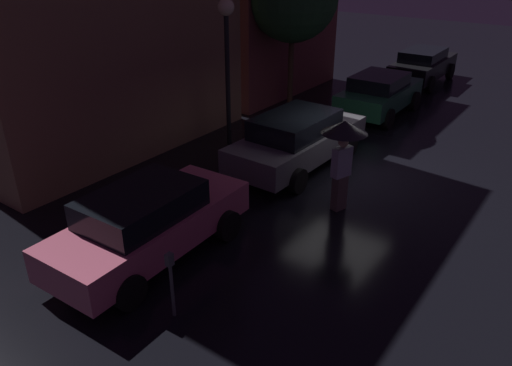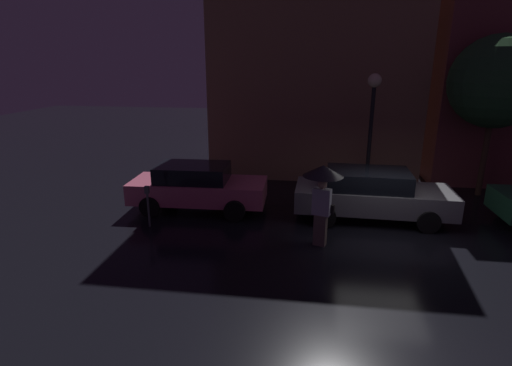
{
  "view_description": "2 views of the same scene",
  "coord_description": "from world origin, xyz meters",
  "px_view_note": "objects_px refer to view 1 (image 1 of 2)",
  "views": [
    {
      "loc": [
        -11.39,
        -5.29,
        5.77
      ],
      "look_at": [
        -4.02,
        0.02,
        1.3
      ],
      "focal_mm": 35.0,
      "sensor_mm": 36.0,
      "label": 1
    },
    {
      "loc": [
        -2.19,
        -10.67,
        4.7
      ],
      "look_at": [
        -3.69,
        -0.0,
        1.39
      ],
      "focal_mm": 28.0,
      "sensor_mm": 36.0,
      "label": 2
    }
  ],
  "objects_px": {
    "parked_car_pink": "(149,222)",
    "pedestrian_with_umbrella": "(343,142)",
    "parked_car_green": "(379,93)",
    "parked_car_grey": "(297,139)",
    "parked_car_black": "(423,65)",
    "parking_meter": "(171,278)",
    "street_lamp_near": "(227,40)"
  },
  "relations": [
    {
      "from": "parked_car_pink",
      "to": "pedestrian_with_umbrella",
      "type": "distance_m",
      "value": 4.58
    },
    {
      "from": "parked_car_green",
      "to": "pedestrian_with_umbrella",
      "type": "xyz_separation_m",
      "value": [
        -7.16,
        -2.11,
        0.9
      ]
    },
    {
      "from": "parked_car_grey",
      "to": "parked_car_green",
      "type": "height_order",
      "value": "parked_car_grey"
    },
    {
      "from": "parked_car_green",
      "to": "parked_car_black",
      "type": "relative_size",
      "value": 0.9
    },
    {
      "from": "parking_meter",
      "to": "street_lamp_near",
      "type": "height_order",
      "value": "street_lamp_near"
    },
    {
      "from": "parked_car_green",
      "to": "parking_meter",
      "type": "height_order",
      "value": "parked_car_green"
    },
    {
      "from": "pedestrian_with_umbrella",
      "to": "parked_car_black",
      "type": "bearing_deg",
      "value": 28.37
    },
    {
      "from": "parked_car_pink",
      "to": "parked_car_green",
      "type": "height_order",
      "value": "parked_car_pink"
    },
    {
      "from": "parked_car_pink",
      "to": "pedestrian_with_umbrella",
      "type": "height_order",
      "value": "pedestrian_with_umbrella"
    },
    {
      "from": "street_lamp_near",
      "to": "parking_meter",
      "type": "bearing_deg",
      "value": -148.32
    },
    {
      "from": "parked_car_black",
      "to": "street_lamp_near",
      "type": "distance_m",
      "value": 11.22
    },
    {
      "from": "parked_car_grey",
      "to": "pedestrian_with_umbrella",
      "type": "bearing_deg",
      "value": -124.88
    },
    {
      "from": "street_lamp_near",
      "to": "parked_car_green",
      "type": "bearing_deg",
      "value": -25.24
    },
    {
      "from": "parked_car_pink",
      "to": "parked_car_green",
      "type": "bearing_deg",
      "value": -1.87
    },
    {
      "from": "parked_car_green",
      "to": "street_lamp_near",
      "type": "xyz_separation_m",
      "value": [
        -5.42,
        2.56,
        2.39
      ]
    },
    {
      "from": "parked_car_green",
      "to": "parked_car_black",
      "type": "xyz_separation_m",
      "value": [
        5.3,
        0.25,
        -0.0
      ]
    },
    {
      "from": "parked_car_green",
      "to": "pedestrian_with_umbrella",
      "type": "distance_m",
      "value": 7.52
    },
    {
      "from": "parked_car_black",
      "to": "parking_meter",
      "type": "bearing_deg",
      "value": -174.67
    },
    {
      "from": "parked_car_grey",
      "to": "pedestrian_with_umbrella",
      "type": "distance_m",
      "value": 2.77
    },
    {
      "from": "parking_meter",
      "to": "parked_car_pink",
      "type": "bearing_deg",
      "value": 57.52
    },
    {
      "from": "parked_car_black",
      "to": "parking_meter",
      "type": "xyz_separation_m",
      "value": [
        -17.42,
        -1.83,
        -0.01
      ]
    },
    {
      "from": "parked_car_black",
      "to": "parked_car_green",
      "type": "bearing_deg",
      "value": -178.0
    },
    {
      "from": "parked_car_grey",
      "to": "street_lamp_near",
      "type": "xyz_separation_m",
      "value": [
        0.18,
        2.56,
        2.37
      ]
    },
    {
      "from": "parked_car_green",
      "to": "pedestrian_with_umbrella",
      "type": "height_order",
      "value": "pedestrian_with_umbrella"
    },
    {
      "from": "parked_car_grey",
      "to": "parking_meter",
      "type": "xyz_separation_m",
      "value": [
        -6.53,
        -1.58,
        -0.03
      ]
    },
    {
      "from": "parking_meter",
      "to": "parked_car_black",
      "type": "bearing_deg",
      "value": 5.99
    },
    {
      "from": "pedestrian_with_umbrella",
      "to": "street_lamp_near",
      "type": "bearing_deg",
      "value": 87.28
    },
    {
      "from": "parked_car_black",
      "to": "parking_meter",
      "type": "height_order",
      "value": "parked_car_black"
    },
    {
      "from": "street_lamp_near",
      "to": "parked_car_pink",
      "type": "bearing_deg",
      "value": -155.98
    },
    {
      "from": "pedestrian_with_umbrella",
      "to": "parked_car_grey",
      "type": "bearing_deg",
      "value": 71.24
    },
    {
      "from": "parked_car_grey",
      "to": "parking_meter",
      "type": "height_order",
      "value": "parked_car_grey"
    },
    {
      "from": "parked_car_pink",
      "to": "parked_car_green",
      "type": "relative_size",
      "value": 1.09
    }
  ]
}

